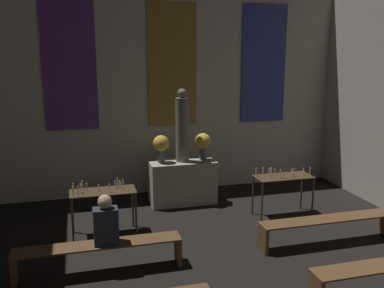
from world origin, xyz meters
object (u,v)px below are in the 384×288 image
at_px(flower_vase_left, 161,145).
at_px(person_seated, 106,222).
at_px(statue, 182,128).
at_px(candle_rack_right, 283,181).
at_px(pew_back_left, 99,251).
at_px(pew_back_right, 328,224).
at_px(flower_vase_right, 203,143).
at_px(altar, 182,182).
at_px(candle_rack_left, 103,197).

bearing_deg(flower_vase_left, person_seated, -117.13).
distance_m(statue, person_seated, 3.31).
relative_size(candle_rack_right, pew_back_left, 0.47).
bearing_deg(candle_rack_right, person_seated, -158.88).
xyz_separation_m(statue, pew_back_right, (1.92, -2.63, -1.32)).
relative_size(statue, pew_back_left, 0.63).
distance_m(flower_vase_right, pew_back_left, 3.67).
height_order(candle_rack_right, pew_back_right, candle_rack_right).
height_order(pew_back_left, pew_back_right, same).
bearing_deg(altar, flower_vase_left, 180.00).
xyz_separation_m(altar, statue, (0.00, 0.00, 1.20)).
height_order(statue, candle_rack_left, statue).
relative_size(altar, candle_rack_right, 1.23).
bearing_deg(candle_rack_left, altar, 35.29).
distance_m(flower_vase_right, candle_rack_left, 2.62).
height_order(flower_vase_left, candle_rack_left, flower_vase_left).
bearing_deg(candle_rack_left, pew_back_left, -96.38).
relative_size(flower_vase_right, pew_back_right, 0.24).
height_order(altar, candle_rack_right, candle_rack_right).
xyz_separation_m(altar, pew_back_right, (1.92, -2.63, -0.12)).
height_order(flower_vase_right, pew_back_left, flower_vase_right).
distance_m(statue, candle_rack_left, 2.36).
xyz_separation_m(pew_back_right, person_seated, (-3.73, 0.00, 0.45)).
bearing_deg(pew_back_right, pew_back_left, 180.00).
bearing_deg(pew_back_left, statue, 53.84).
bearing_deg(candle_rack_right, candle_rack_left, 179.99).
bearing_deg(candle_rack_left, person_seated, -91.63).
xyz_separation_m(flower_vase_right, pew_back_left, (-2.38, -2.63, -0.97)).
relative_size(altar, person_seated, 1.88).
relative_size(flower_vase_right, person_seated, 0.78).
distance_m(flower_vase_left, flower_vase_right, 0.92).
bearing_deg(pew_back_left, flower_vase_left, 60.93).
xyz_separation_m(statue, flower_vase_left, (-0.46, 0.00, -0.35)).
distance_m(flower_vase_right, candle_rack_right, 1.90).
distance_m(candle_rack_right, pew_back_right, 1.43).
distance_m(altar, person_seated, 3.20).
xyz_separation_m(flower_vase_left, person_seated, (-1.35, -2.63, -0.52)).
xyz_separation_m(statue, pew_back_left, (-1.92, -2.63, -1.32)).
bearing_deg(candle_rack_right, pew_back_left, -159.48).
distance_m(flower_vase_right, person_seated, 3.51).
height_order(statue, flower_vase_right, statue).
height_order(altar, flower_vase_left, flower_vase_left).
bearing_deg(pew_back_left, flower_vase_right, 47.83).
bearing_deg(person_seated, flower_vase_right, 49.24).
relative_size(altar, statue, 0.91).
xyz_separation_m(candle_rack_left, pew_back_left, (-0.15, -1.38, -0.37)).
xyz_separation_m(altar, person_seated, (-1.81, -2.63, 0.32)).
height_order(candle_rack_right, person_seated, person_seated).
height_order(statue, pew_back_right, statue).
relative_size(statue, flower_vase_right, 2.64).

